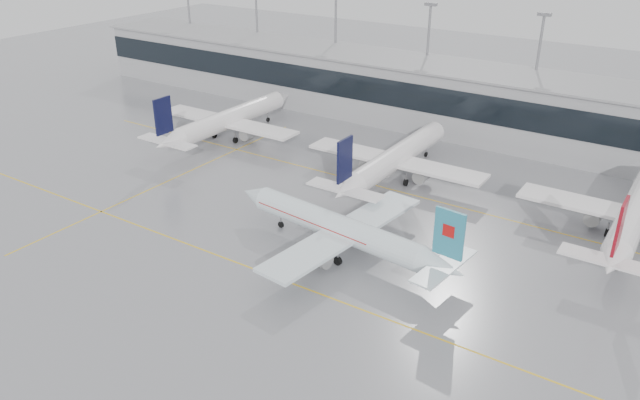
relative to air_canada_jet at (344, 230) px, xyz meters
The scene contains 12 objects.
ground 11.19m from the air_canada_jet, 120.26° to the right, with size 320.00×320.00×0.00m, color gray.
taxi_line_main 11.19m from the air_canada_jet, 120.26° to the right, with size 120.00×0.25×0.01m, color yellow.
taxi_line_north 21.73m from the air_canada_jet, 104.50° to the left, with size 120.00×0.25×0.01m, color yellow.
taxi_line_cross 36.00m from the air_canada_jet, behind, with size 0.25×60.00×0.01m, color yellow.
terminal 53.12m from the air_canada_jet, 95.82° to the left, with size 180.00×15.00×12.00m, color #98999C.
terminal_glass 45.74m from the air_canada_jet, 96.78° to the left, with size 180.00×0.20×5.00m, color black.
terminal_roof 53.79m from the air_canada_jet, 95.82° to the left, with size 182.00×16.00×0.40m, color gray.
light_masts 59.86m from the air_canada_jet, 95.23° to the left, with size 156.40×1.00×22.60m.
air_canada_jet is the anchor object (origin of this frame).
parked_jet_b 47.22m from the air_canada_jet, 148.78° to the left, with size 29.64×36.96×11.72m.
parked_jet_c 25.06m from the air_canada_jet, 102.39° to the left, with size 29.64×36.96×11.72m.
parked_jet_d 38.43m from the air_canada_jet, 39.56° to the left, with size 29.64×36.96×11.72m.
Camera 1 is at (40.79, -49.60, 40.39)m, focal length 35.00 mm.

